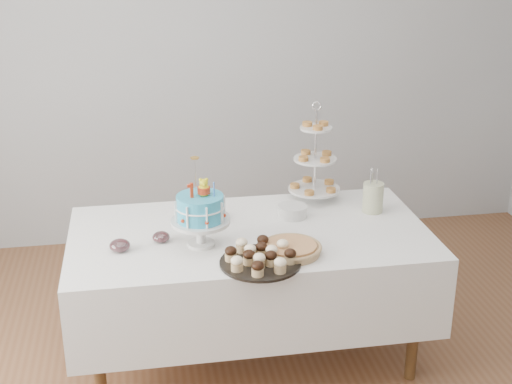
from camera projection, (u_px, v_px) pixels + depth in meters
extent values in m
cube|color=#A9ACAF|center=(212.00, 64.00, 5.17)|extent=(5.00, 0.04, 2.70)
cube|color=silver|center=(250.00, 269.00, 3.90)|extent=(1.92, 1.02, 0.45)
cylinder|color=#52331C|center=(98.00, 354.00, 3.50)|extent=(0.06, 0.06, 0.67)
cylinder|color=#52331C|center=(414.00, 324.00, 3.76)|extent=(0.06, 0.06, 0.67)
cylinder|color=#52331C|center=(102.00, 283.00, 4.18)|extent=(0.06, 0.06, 0.67)
cylinder|color=#52331C|center=(370.00, 262.00, 4.44)|extent=(0.06, 0.06, 0.67)
cylinder|color=#30A7D1|center=(200.00, 208.00, 3.58)|extent=(0.24, 0.24, 0.13)
torus|color=white|center=(200.00, 207.00, 3.58)|extent=(0.25, 0.25, 0.01)
cube|color=#BB3113|center=(192.00, 190.00, 3.52)|extent=(0.02, 0.02, 0.08)
cylinder|color=blue|center=(214.00, 189.00, 3.54)|extent=(0.01, 0.01, 0.08)
cylinder|color=silver|center=(195.00, 176.00, 3.55)|extent=(0.00, 0.00, 0.18)
cylinder|color=gold|center=(195.00, 158.00, 3.52)|extent=(0.05, 0.05, 0.01)
cylinder|color=black|center=(260.00, 263.00, 3.46)|extent=(0.40, 0.40, 0.01)
ellipsoid|color=black|center=(244.00, 253.00, 3.43)|extent=(0.06, 0.06, 0.04)
ellipsoid|color=#FFEAC5|center=(276.00, 251.00, 3.45)|extent=(0.06, 0.06, 0.04)
cylinder|color=tan|center=(291.00, 250.00, 3.56)|extent=(0.29, 0.29, 0.04)
cylinder|color=#B57A46|center=(291.00, 246.00, 3.56)|extent=(0.26, 0.26, 0.02)
torus|color=tan|center=(291.00, 247.00, 3.56)|extent=(0.31, 0.31, 0.02)
cylinder|color=silver|center=(315.00, 155.00, 4.16)|extent=(0.02, 0.02, 0.55)
cylinder|color=silver|center=(314.00, 189.00, 4.23)|extent=(0.31, 0.31, 0.01)
cylinder|color=silver|center=(315.00, 159.00, 4.17)|extent=(0.25, 0.25, 0.01)
cylinder|color=silver|center=(316.00, 128.00, 4.10)|extent=(0.19, 0.19, 0.01)
torus|color=silver|center=(317.00, 106.00, 4.05)|extent=(0.06, 0.01, 0.06)
cylinder|color=silver|center=(292.00, 211.00, 4.00)|extent=(0.17, 0.17, 0.07)
cylinder|color=silver|center=(208.00, 218.00, 3.98)|extent=(0.26, 0.26, 0.01)
ellipsoid|color=silver|center=(161.00, 237.00, 3.69)|extent=(0.09, 0.09, 0.05)
cylinder|color=#4F060D|center=(161.00, 238.00, 3.69)|extent=(0.06, 0.06, 0.03)
ellipsoid|color=silver|center=(120.00, 245.00, 3.59)|extent=(0.11, 0.11, 0.06)
cylinder|color=#4F060D|center=(120.00, 246.00, 3.59)|extent=(0.07, 0.07, 0.03)
cylinder|color=silver|center=(373.00, 197.00, 4.05)|extent=(0.12, 0.12, 0.17)
cylinder|color=silver|center=(382.00, 193.00, 4.07)|extent=(0.01, 0.01, 0.09)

